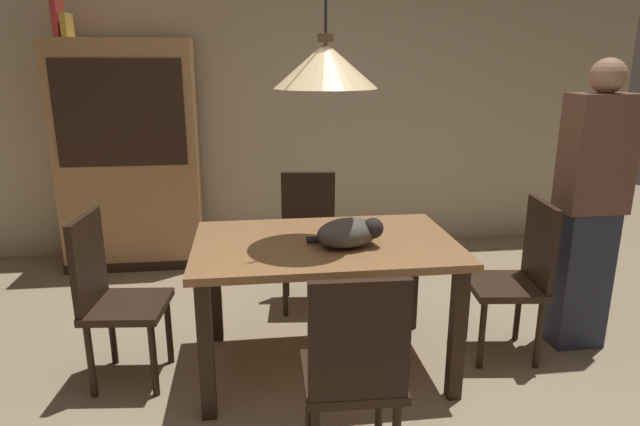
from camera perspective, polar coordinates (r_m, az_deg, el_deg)
ground at (r=2.84m, az=1.94°, el=-20.65°), size 10.00×10.00×0.00m
back_wall at (r=4.93m, az=-3.01°, el=12.96°), size 6.40×0.10×2.90m
dining_table at (r=2.96m, az=0.46°, el=-4.80°), size 1.40×0.90×0.75m
chair_right_side at (r=3.33m, az=20.16°, el=-5.90°), size 0.44×0.44×0.93m
chair_far_back at (r=3.82m, az=-1.23°, el=-2.16°), size 0.44×0.44×0.93m
chair_left_side at (r=3.08m, az=-21.04°, el=-7.78°), size 0.44×0.44×0.93m
chair_near_front at (r=2.23m, az=3.59°, el=-15.99°), size 0.41×0.41×0.93m
cat_sleeping at (r=2.82m, az=3.16°, el=-2.04°), size 0.40×0.31×0.16m
pendant_lamp at (r=2.77m, az=0.50°, el=15.27°), size 0.52×0.52×1.30m
hutch_bookcase at (r=4.74m, az=-19.24°, el=5.19°), size 1.12×0.45×1.85m
book_red_tall at (r=4.80m, az=-25.75°, el=17.89°), size 0.04×0.22×0.28m
book_yellow_short at (r=4.78m, az=-25.00°, el=17.38°), size 0.04×0.20×0.18m
person_standing at (r=3.51m, az=26.43°, el=0.45°), size 0.36×0.22×1.70m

